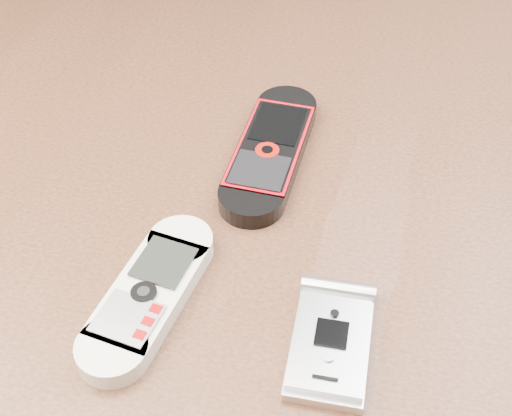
# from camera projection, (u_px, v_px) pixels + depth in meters

# --- Properties ---
(table) EXTENTS (1.20, 0.80, 0.75)m
(table) POSITION_uv_depth(u_px,v_px,m) (250.00, 304.00, 0.60)
(table) COLOR black
(table) RESTS_ON ground
(nokia_white) EXTENTS (0.07, 0.14, 0.02)m
(nokia_white) POSITION_uv_depth(u_px,v_px,m) (149.00, 294.00, 0.46)
(nokia_white) COLOR silver
(nokia_white) RESTS_ON table
(nokia_black_red) EXTENTS (0.06, 0.17, 0.02)m
(nokia_black_red) POSITION_uv_depth(u_px,v_px,m) (270.00, 150.00, 0.57)
(nokia_black_red) COLOR black
(nokia_black_red) RESTS_ON table
(motorola_razr) EXTENTS (0.05, 0.10, 0.01)m
(motorola_razr) POSITION_uv_depth(u_px,v_px,m) (330.00, 343.00, 0.44)
(motorola_razr) COLOR silver
(motorola_razr) RESTS_ON table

